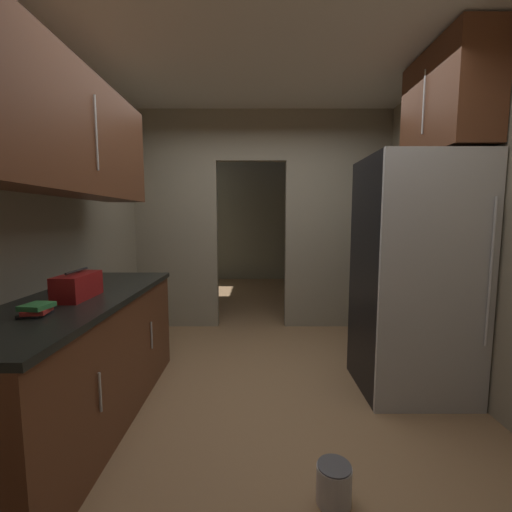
% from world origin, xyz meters
% --- Properties ---
extents(ground, '(20.00, 20.00, 0.00)m').
position_xyz_m(ground, '(0.00, 0.00, 0.00)').
color(ground, '#93704C').
extents(kitchen_overhead_slab, '(3.60, 7.54, 0.06)m').
position_xyz_m(kitchen_overhead_slab, '(0.00, 0.53, 2.76)').
color(kitchen_overhead_slab, silver).
extents(kitchen_partition, '(3.20, 0.12, 2.73)m').
position_xyz_m(kitchen_partition, '(0.04, 1.77, 1.45)').
color(kitchen_partition, gray).
rests_on(kitchen_partition, ground).
extents(adjoining_room_shell, '(3.20, 3.53, 2.73)m').
position_xyz_m(adjoining_room_shell, '(0.00, 4.06, 1.37)').
color(adjoining_room_shell, gray).
rests_on(adjoining_room_shell, ground).
extents(kitchen_flank_left, '(0.10, 4.27, 2.73)m').
position_xyz_m(kitchen_flank_left, '(-1.65, -0.37, 1.37)').
color(kitchen_flank_left, gray).
rests_on(kitchen_flank_left, ground).
extents(refrigerator, '(0.81, 0.76, 1.87)m').
position_xyz_m(refrigerator, '(1.18, 0.11, 0.93)').
color(refrigerator, black).
rests_on(refrigerator, ground).
extents(lower_cabinet_run, '(0.69, 2.02, 0.88)m').
position_xyz_m(lower_cabinet_run, '(-1.25, -0.36, 0.44)').
color(lower_cabinet_run, brown).
rests_on(lower_cabinet_run, ground).
extents(upper_cabinet_counterside, '(0.36, 1.82, 0.76)m').
position_xyz_m(upper_cabinet_counterside, '(-1.25, -0.36, 1.93)').
color(upper_cabinet_counterside, brown).
extents(upper_cabinet_fridgeside, '(0.36, 0.89, 0.81)m').
position_xyz_m(upper_cabinet_fridgeside, '(1.42, 0.21, 2.31)').
color(upper_cabinet_fridgeside, brown).
extents(boombox, '(0.17, 0.36, 0.19)m').
position_xyz_m(boombox, '(-1.23, -0.40, 0.96)').
color(boombox, maroon).
rests_on(boombox, lower_cabinet_run).
extents(book_stack, '(0.15, 0.15, 0.06)m').
position_xyz_m(book_stack, '(-1.24, -0.79, 0.92)').
color(book_stack, black).
rests_on(book_stack, lower_cabinet_run).
extents(paint_can, '(0.17, 0.17, 0.20)m').
position_xyz_m(paint_can, '(0.31, -1.01, 0.10)').
color(paint_can, silver).
rests_on(paint_can, ground).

